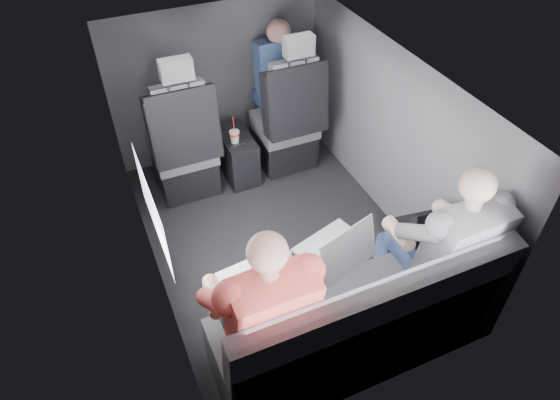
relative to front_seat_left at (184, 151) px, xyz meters
name	(u,v)px	position (x,y,z in m)	size (l,w,h in m)	color
floor	(278,240)	(0.45, -0.84, -0.40)	(2.60, 2.60, 0.00)	black
ceiling	(278,79)	(0.45, -0.84, 0.95)	(2.60, 2.60, 0.00)	#B2B2AD
panel_left	(144,207)	(-0.45, -0.84, 0.27)	(0.02, 2.60, 1.35)	#56565B
panel_right	(392,139)	(1.35, -0.84, 0.27)	(0.02, 2.60, 1.35)	#56565B
panel_front	(217,83)	(0.45, 0.46, 0.27)	(1.80, 0.02, 1.35)	#56565B
panel_back	(384,321)	(0.45, -2.14, 0.27)	(1.80, 0.02, 1.35)	#56565B
side_window	(152,209)	(-0.43, -1.14, 0.50)	(0.02, 0.75, 0.42)	white
seatbelt	(297,93)	(0.90, -0.17, 0.40)	(0.05, 0.01, 0.65)	black
front_seat_left	(184,151)	(0.00, 0.00, 0.00)	(0.52, 0.58, 1.26)	black
front_seat_right	(287,126)	(0.90, 0.00, 0.00)	(0.52, 0.58, 1.26)	black
center_console	(237,155)	(0.45, 0.04, -0.20)	(0.24, 0.48, 0.41)	black
rear_bench	(353,326)	(0.45, -1.90, -0.09)	(1.60, 0.57, 0.92)	#56575B
soda_cup	(235,137)	(0.41, -0.06, 0.06)	(0.08, 0.08, 0.25)	white
laptop_white	(257,279)	(-0.01, -1.62, 0.24)	(0.38, 0.37, 0.26)	white
laptop_silver	(338,248)	(0.49, -1.60, 0.24)	(0.46, 0.46, 0.28)	silver
laptop_black	(430,227)	(1.09, -1.66, 0.23)	(0.35, 0.33, 0.23)	black
passenger_rear_left	(262,308)	(-0.07, -1.81, 0.24)	(0.53, 0.64, 1.26)	#2D2D32
passenger_rear_right	(442,244)	(1.06, -1.81, 0.24)	(0.52, 0.64, 1.25)	navy
passenger_front_right	(279,74)	(0.93, 0.26, 0.35)	(0.39, 0.39, 0.78)	navy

